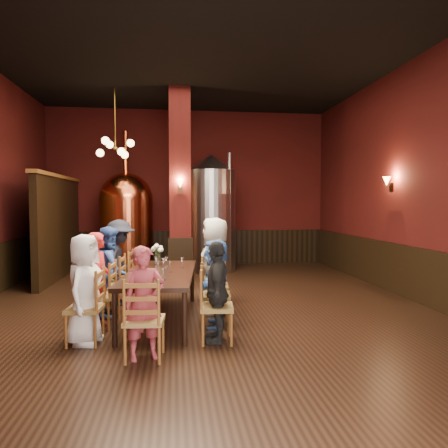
{
  "coord_description": "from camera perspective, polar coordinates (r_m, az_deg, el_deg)",
  "views": [
    {
      "loc": [
        -0.43,
        -6.77,
        1.81
      ],
      "look_at": [
        0.43,
        0.2,
        1.44
      ],
      "focal_mm": 32.0,
      "sensor_mm": 36.0,
      "label": 1
    }
  ],
  "objects": [
    {
      "name": "room",
      "position": [
        6.79,
        -3.45,
        6.72
      ],
      "size": [
        10.0,
        10.02,
        4.5
      ],
      "color": "black",
      "rests_on": "ground"
    },
    {
      "name": "wainscot_right",
      "position": [
        8.17,
        25.73,
        -6.52
      ],
      "size": [
        0.08,
        9.9,
        1.0
      ],
      "primitive_type": "cube",
      "color": "black",
      "rests_on": "ground"
    },
    {
      "name": "wainscot_back",
      "position": [
        11.81,
        -4.94,
        -3.37
      ],
      "size": [
        7.9,
        0.08,
        1.0
      ],
      "primitive_type": "cube",
      "color": "black",
      "rests_on": "ground"
    },
    {
      "name": "column",
      "position": [
        9.58,
        -6.31,
        5.62
      ],
      "size": [
        0.58,
        0.58,
        4.5
      ],
      "primitive_type": "cube",
      "color": "#4C1010",
      "rests_on": "ground"
    },
    {
      "name": "partition",
      "position": [
        10.36,
        -22.56,
        -0.6
      ],
      "size": [
        0.22,
        3.5,
        2.4
      ],
      "primitive_type": "cube",
      "color": "black",
      "rests_on": "ground"
    },
    {
      "name": "pendant_cluster",
      "position": [
        9.85,
        -15.26,
        10.43
      ],
      "size": [
        0.9,
        0.9,
        1.7
      ],
      "primitive_type": null,
      "color": "#A57226",
      "rests_on": "room"
    },
    {
      "name": "sconce_wall",
      "position": [
        8.72,
        22.8,
        5.34
      ],
      "size": [
        0.2,
        0.2,
        0.36
      ],
      "primitive_type": null,
      "rotation": [
        0.0,
        0.0,
        1.57
      ],
      "color": "black",
      "rests_on": "room"
    },
    {
      "name": "sconce_column",
      "position": [
        9.28,
        -6.29,
        5.4
      ],
      "size": [
        0.2,
        0.2,
        0.36
      ],
      "primitive_type": null,
      "rotation": [
        0.0,
        0.0,
        3.14
      ],
      "color": "black",
      "rests_on": "column"
    },
    {
      "name": "dining_table",
      "position": [
        6.28,
        -9.07,
        -7.32
      ],
      "size": [
        1.2,
        2.48,
        0.75
      ],
      "rotation": [
        0.0,
        0.0,
        -0.08
      ],
      "color": "black",
      "rests_on": "ground"
    },
    {
      "name": "chair_0",
      "position": [
        5.54,
        -19.26,
        -11.25
      ],
      "size": [
        0.5,
        0.5,
        0.92
      ],
      "primitive_type": null,
      "rotation": [
        0.0,
        0.0,
        -1.66
      ],
      "color": "brown",
      "rests_on": "ground"
    },
    {
      "name": "person_0",
      "position": [
        5.49,
        -19.31,
        -8.75
      ],
      "size": [
        0.59,
        0.77,
        1.41
      ],
      "primitive_type": "imported",
      "rotation": [
        0.0,
        0.0,
        1.36
      ],
      "color": "white",
      "rests_on": "ground"
    },
    {
      "name": "chair_1",
      "position": [
        6.17,
        -17.41,
        -9.77
      ],
      "size": [
        0.5,
        0.5,
        0.92
      ],
      "primitive_type": null,
      "rotation": [
        0.0,
        0.0,
        -1.66
      ],
      "color": "brown",
      "rests_on": "ground"
    },
    {
      "name": "person_1",
      "position": [
        6.12,
        -17.45,
        -7.62
      ],
      "size": [
        0.4,
        0.55,
        1.39
      ],
      "primitive_type": "imported",
      "rotation": [
        0.0,
        0.0,
        1.7
      ],
      "color": "#A71E1C",
      "rests_on": "ground"
    },
    {
      "name": "chair_2",
      "position": [
        6.79,
        -15.94,
        -8.57
      ],
      "size": [
        0.5,
        0.5,
        0.92
      ],
      "primitive_type": null,
      "rotation": [
        0.0,
        0.0,
        -1.66
      ],
      "color": "brown",
      "rests_on": "ground"
    },
    {
      "name": "person_2",
      "position": [
        6.75,
        -15.97,
        -6.43
      ],
      "size": [
        0.42,
        0.73,
        1.43
      ],
      "primitive_type": "imported",
      "rotation": [
        0.0,
        0.0,
        1.68
      ],
      "color": "navy",
      "rests_on": "ground"
    },
    {
      "name": "chair_3",
      "position": [
        7.43,
        -14.7,
        -7.55
      ],
      "size": [
        0.5,
        0.5,
        0.92
      ],
      "primitive_type": null,
      "rotation": [
        0.0,
        0.0,
        -1.66
      ],
      "color": "brown",
      "rests_on": "ground"
    },
    {
      "name": "person_3",
      "position": [
        7.38,
        -14.73,
        -5.27
      ],
      "size": [
        0.59,
        1.0,
        1.52
      ],
      "primitive_type": "imported",
      "rotation": [
        0.0,
        0.0,
        1.54
      ],
      "color": "black",
      "rests_on": "ground"
    },
    {
      "name": "chair_4",
      "position": [
        5.31,
        -1.04,
        -11.72
      ],
      "size": [
        0.5,
        0.5,
        0.92
      ],
      "primitive_type": null,
      "rotation": [
        0.0,
        0.0,
        1.49
      ],
      "color": "brown",
      "rests_on": "ground"
    },
    {
      "name": "person_4",
      "position": [
        5.26,
        -1.04,
        -9.61
      ],
      "size": [
        0.4,
        0.8,
        1.32
      ],
      "primitive_type": "imported",
      "rotation": [
        0.0,
        0.0,
        4.6
      ],
      "color": "black",
      "rests_on": "ground"
    },
    {
      "name": "chair_5",
      "position": [
        5.96,
        -1.17,
        -10.08
      ],
      "size": [
        0.5,
        0.5,
        0.92
      ],
      "primitive_type": null,
      "rotation": [
        0.0,
        0.0,
        1.49
      ],
      "color": "brown",
      "rests_on": "ground"
    },
    {
      "name": "person_5",
      "position": [
        5.92,
        -1.17,
        -8.36
      ],
      "size": [
        0.57,
        1.24,
        1.28
      ],
      "primitive_type": "imported",
      "rotation": [
        0.0,
        0.0,
        4.55
      ],
      "color": "#3A66AE",
      "rests_on": "ground"
    },
    {
      "name": "chair_6",
      "position": [
        6.6,
        -1.28,
        -8.79
      ],
      "size": [
        0.5,
        0.5,
        0.92
      ],
      "primitive_type": null,
      "rotation": [
        0.0,
        0.0,
        1.49
      ],
      "color": "brown",
      "rests_on": "ground"
    },
    {
      "name": "person_6",
      "position": [
        6.54,
        -1.28,
        -5.98
      ],
      "size": [
        0.61,
        0.84,
        1.57
      ],
      "primitive_type": "imported",
      "rotation": [
        0.0,
        0.0,
        4.56
      ],
      "color": "beige",
      "rests_on": "ground"
    },
    {
      "name": "chair_7",
      "position": [
        7.26,
        -1.36,
        -7.71
      ],
      "size": [
        0.5,
        0.5,
        0.92
      ],
      "primitive_type": null,
      "rotation": [
        0.0,
        0.0,
        1.49
      ],
      "color": "brown",
      "rests_on": "ground"
    },
    {
      "name": "person_7",
      "position": [
        7.23,
        -1.37,
        -6.34
      ],
      "size": [
        0.34,
        0.63,
        1.27
      ],
      "primitive_type": "imported",
      "rotation": [
        0.0,
        0.0,
        4.77
      ],
      "color": "#1D263B",
      "rests_on": "ground"
    },
    {
      "name": "chair_8",
      "position": [
        4.83,
        -11.3,
        -13.26
      ],
      "size": [
        0.5,
        0.5,
        0.92
      ],
      "primitive_type": null,
      "rotation": [
        0.0,
        0.0,
        3.06
      ],
      "color": "brown",
      "rests_on": "ground"
    },
    {
      "name": "person_8",
      "position": [
        4.78,
        -11.33,
        -10.98
      ],
      "size": [
        0.55,
        0.44,
        1.32
      ],
      "primitive_type": "imported",
      "rotation": [
        0.0,
        0.0,
        6.57
      ],
      "color": "#99333D",
      "rests_on": "ground"
    },
    {
      "name": "copper_kettle",
      "position": [
        10.8,
        -13.76,
        0.44
      ],
      "size": [
        1.8,
        1.8,
        3.68
      ],
      "rotation": [
        0.0,
        0.0,
        0.38
      ],
      "color": "black",
      "rests_on": "ground"
    },
    {
      "name": "steel_vessel",
      "position": [
        10.63,
        -1.79,
        1.6
      ],
      "size": [
        1.68,
        1.68,
        3.1
      ],
      "rotation": [
        0.0,
        0.0,
        0.4
      ],
      "color": "#B2B2B7",
      "rests_on": "ground"
    },
    {
      "name": "rose_vase",
      "position": [
        6.94,
        -9.48,
        -3.82
      ],
      "size": [
        0.21,
        0.21,
        0.36
      ],
      "color": "white",
      "rests_on": "dining_table"
    },
    {
      "name": "wine_glass_0",
      "position": [
        6.73,
        -8.25,
        -5.35
      ],
      "size": [
        0.07,
        0.07,
        0.17
      ],
      "primitive_type": null,
      "color": "white",
      "rests_on": "dining_table"
    },
    {
      "name": "wine_glass_1",
      "position": [
        6.54,
        -8.65,
        -5.59
      ],
      "size": [
        0.07,
        0.07,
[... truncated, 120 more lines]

